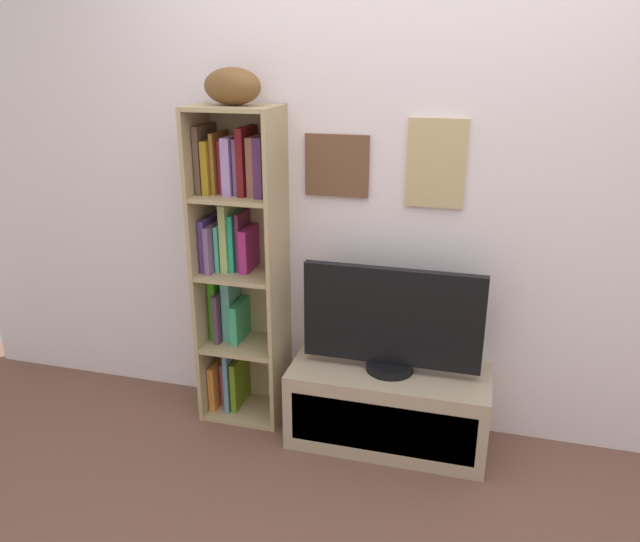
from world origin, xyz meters
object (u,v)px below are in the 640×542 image
(bookshelf, at_px, (237,260))
(television, at_px, (392,321))
(tv_stand, at_px, (388,406))
(football, at_px, (232,86))

(bookshelf, bearing_deg, television, -6.71)
(bookshelf, bearing_deg, tv_stand, -6.79)
(bookshelf, xyz_separation_m, television, (0.78, -0.09, -0.19))
(bookshelf, bearing_deg, football, -48.79)
(bookshelf, xyz_separation_m, football, (0.03, -0.03, 0.82))
(bookshelf, distance_m, television, 0.81)
(tv_stand, height_order, television, television)
(tv_stand, bearing_deg, bookshelf, 173.21)
(football, distance_m, tv_stand, 1.63)
(football, height_order, tv_stand, football)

